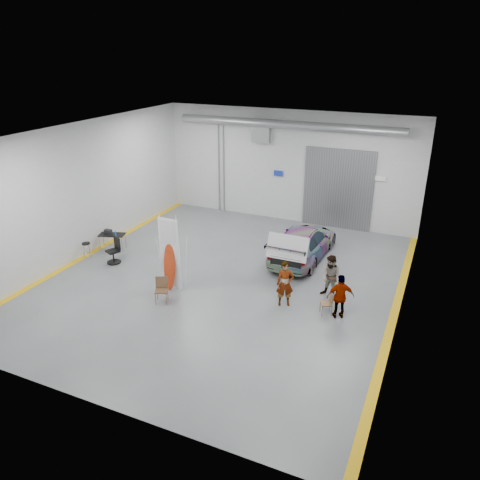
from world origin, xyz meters
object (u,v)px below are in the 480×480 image
at_px(folding_chair_near, 162,295).
at_px(folding_chair_far, 326,307).
at_px(person_a, 285,284).
at_px(person_b, 331,277).
at_px(work_table, 111,234).
at_px(office_chair, 114,252).
at_px(person_c, 340,297).
at_px(shop_stool, 87,251).
at_px(surfboard_display, 170,260).
at_px(sedan_car, 303,243).

xyz_separation_m(folding_chair_near, folding_chair_far, (5.88, 1.72, -0.04)).
distance_m(person_a, person_b, 1.91).
distance_m(folding_chair_near, work_table, 5.99).
relative_size(person_a, work_table, 1.34).
distance_m(work_table, office_chair, 1.62).
height_order(person_c, shop_stool, person_c).
xyz_separation_m(surfboard_display, folding_chair_far, (6.11, 0.68, -1.03)).
bearing_deg(folding_chair_far, folding_chair_near, -100.14).
height_order(sedan_car, person_c, person_c).
bearing_deg(folding_chair_far, office_chair, -118.94).
distance_m(sedan_car, office_chair, 8.49).
xyz_separation_m(surfboard_display, folding_chair_near, (0.24, -1.04, -0.98)).
bearing_deg(shop_stool, work_table, 75.72).
distance_m(shop_stool, work_table, 1.43).
relative_size(sedan_car, surfboard_display, 1.60).
distance_m(person_a, folding_chair_far, 1.70).
distance_m(folding_chair_far, shop_stool, 11.17).
bearing_deg(office_chair, person_b, 29.77).
height_order(surfboard_display, shop_stool, surfboard_display).
distance_m(sedan_car, person_b, 3.68).
distance_m(person_b, office_chair, 9.62).
xyz_separation_m(shop_stool, work_table, (0.34, 1.34, 0.38)).
bearing_deg(surfboard_display, person_b, 19.09).
relative_size(sedan_car, work_table, 3.83).
relative_size(surfboard_display, folding_chair_near, 3.24).
height_order(sedan_car, person_b, person_b).
distance_m(surfboard_display, shop_stool, 5.23).
relative_size(person_b, surfboard_display, 0.54).
distance_m(person_b, person_c, 1.48).
xyz_separation_m(person_c, folding_chair_near, (-6.36, -1.67, -0.53)).
height_order(person_b, person_c, person_b).
bearing_deg(work_table, sedan_car, 17.59).
relative_size(person_c, office_chair, 1.44).
height_order(person_c, office_chair, person_c).
distance_m(folding_chair_far, office_chair, 9.76).
bearing_deg(folding_chair_far, shop_stool, -117.82).
bearing_deg(office_chair, person_a, 21.65).
bearing_deg(sedan_car, surfboard_display, 53.76).
relative_size(person_b, work_table, 1.30).
xyz_separation_m(person_a, shop_stool, (-9.59, 0.28, -0.51)).
bearing_deg(work_table, folding_chair_near, -33.90).
bearing_deg(sedan_car, person_a, 99.83).
height_order(folding_chair_near, work_table, same).
relative_size(person_a, shop_stool, 2.35).
xyz_separation_m(person_c, shop_stool, (-11.66, 0.31, -0.46)).
xyz_separation_m(person_a, office_chair, (-8.16, 0.43, -0.38)).
bearing_deg(person_b, work_table, -166.20).
bearing_deg(surfboard_display, sedan_car, 53.00).
xyz_separation_m(person_b, folding_chair_far, (0.17, -1.28, -0.60)).
xyz_separation_m(surfboard_display, work_table, (-4.72, 2.29, -0.53)).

